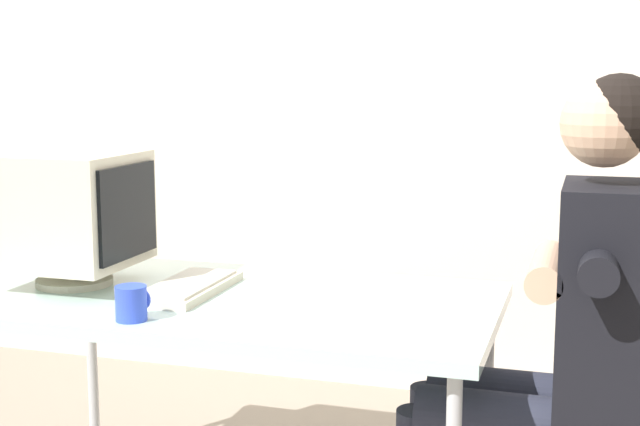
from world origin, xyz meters
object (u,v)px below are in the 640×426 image
Objects in this scene: crt_monitor at (73,211)px; keyboard at (188,287)px; desk at (234,312)px; office_chair at (636,412)px; desk_mug at (132,303)px; person_seated at (558,319)px.

crt_monitor is 0.98× the size of keyboard.
crt_monitor reaches higher than desk.
crt_monitor is at bearing 179.68° from office_chair.
desk_mug is at bearing -116.41° from desk.
crt_monitor is 0.42m from keyboard.
person_seated is 14.80× the size of desk_mug.
keyboard is at bearing 2.04° from crt_monitor.
person_seated is (1.03, -0.02, -0.00)m from keyboard.
desk_mug is (-1.24, -0.29, 0.26)m from office_chair.
desk_mug reaches higher than keyboard.
office_chair is (1.59, -0.01, -0.43)m from crt_monitor.
person_seated reaches higher than desk_mug.
desk is 1.10m from office_chair.
crt_monitor is 0.49m from desk_mug.
keyboard is 0.31m from desk_mug.
person_seated is at bearing -0.36° from crt_monitor.
desk_mug is (-1.04, -0.29, 0.03)m from person_seated.
desk_mug is (-0.15, -0.31, 0.09)m from desk.
crt_monitor is 0.43× the size of office_chair.
crt_monitor is 0.29× the size of person_seated.
person_seated reaches higher than keyboard.
person_seated is (1.39, -0.01, -0.21)m from crt_monitor.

